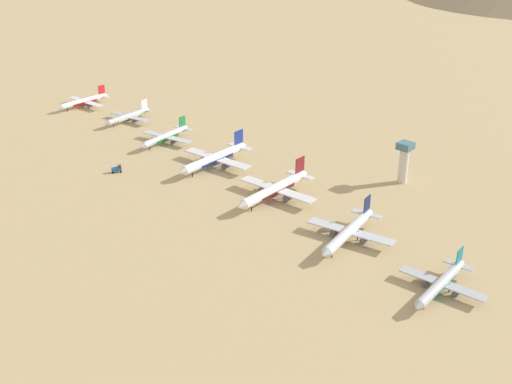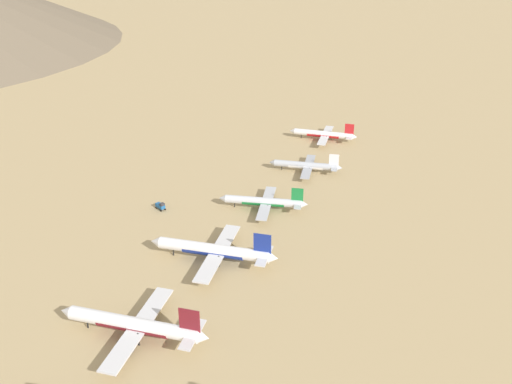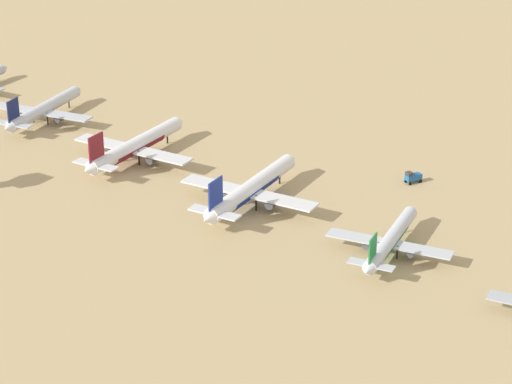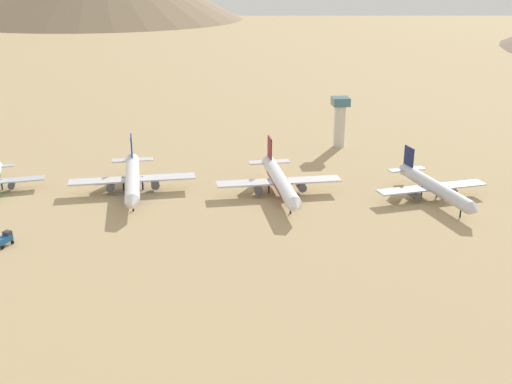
{
  "view_description": "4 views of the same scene",
  "coord_description": "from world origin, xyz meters",
  "px_view_note": "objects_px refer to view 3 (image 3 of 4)",
  "views": [
    {
      "loc": [
        215.02,
        232.64,
        133.16
      ],
      "look_at": [
        14.27,
        44.44,
        5.72
      ],
      "focal_mm": 44.58,
      "sensor_mm": 36.0,
      "label": 1
    },
    {
      "loc": [
        -79.49,
        172.71,
        126.09
      ],
      "look_at": [
        -1.39,
        -61.8,
        3.09
      ],
      "focal_mm": 39.13,
      "sensor_mm": 36.0,
      "label": 2
    },
    {
      "loc": [
        -235.09,
        -158.41,
        129.35
      ],
      "look_at": [
        -6.31,
        -6.22,
        6.07
      ],
      "focal_mm": 72.7,
      "sensor_mm": 36.0,
      "label": 3
    },
    {
      "loc": [
        208.92,
        18.16,
        75.08
      ],
      "look_at": [
        10.33,
        39.15,
        3.62
      ],
      "focal_mm": 44.59,
      "sensor_mm": 36.0,
      "label": 4
    }
  ],
  "objects_px": {
    "parked_jet_4": "(135,146)",
    "service_truck": "(413,177)",
    "parked_jet_5": "(44,109)",
    "parked_jet_2": "(391,240)",
    "parked_jet_3": "(251,189)"
  },
  "relations": [
    {
      "from": "parked_jet_4",
      "to": "parked_jet_5",
      "type": "relative_size",
      "value": 1.11
    },
    {
      "from": "parked_jet_4",
      "to": "service_truck",
      "type": "relative_size",
      "value": 9.41
    },
    {
      "from": "parked_jet_2",
      "to": "parked_jet_4",
      "type": "xyz_separation_m",
      "value": [
        13.17,
        99.28,
        1.04
      ]
    },
    {
      "from": "parked_jet_4",
      "to": "service_truck",
      "type": "xyz_separation_m",
      "value": [
        33.49,
        -83.47,
        -3.07
      ]
    },
    {
      "from": "parked_jet_5",
      "to": "parked_jet_2",
      "type": "bearing_deg",
      "value": -98.82
    },
    {
      "from": "service_truck",
      "to": "parked_jet_3",
      "type": "bearing_deg",
      "value": 141.44
    },
    {
      "from": "parked_jet_2",
      "to": "parked_jet_3",
      "type": "height_order",
      "value": "parked_jet_3"
    },
    {
      "from": "parked_jet_2",
      "to": "parked_jet_5",
      "type": "relative_size",
      "value": 0.89
    },
    {
      "from": "parked_jet_4",
      "to": "parked_jet_5",
      "type": "height_order",
      "value": "parked_jet_4"
    },
    {
      "from": "parked_jet_2",
      "to": "service_truck",
      "type": "xyz_separation_m",
      "value": [
        46.67,
        15.82,
        -2.03
      ]
    },
    {
      "from": "parked_jet_5",
      "to": "service_truck",
      "type": "bearing_deg",
      "value": -80.14
    },
    {
      "from": "parked_jet_3",
      "to": "service_truck",
      "type": "xyz_separation_m",
      "value": [
        41.25,
        -32.89,
        -3.1
      ]
    },
    {
      "from": "parked_jet_3",
      "to": "parked_jet_5",
      "type": "xyz_separation_m",
      "value": [
        17.9,
        101.56,
        -0.48
      ]
    },
    {
      "from": "parked_jet_3",
      "to": "parked_jet_5",
      "type": "relative_size",
      "value": 1.12
    },
    {
      "from": "parked_jet_5",
      "to": "service_truck",
      "type": "xyz_separation_m",
      "value": [
        23.36,
        -134.45,
        -2.62
      ]
    }
  ]
}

